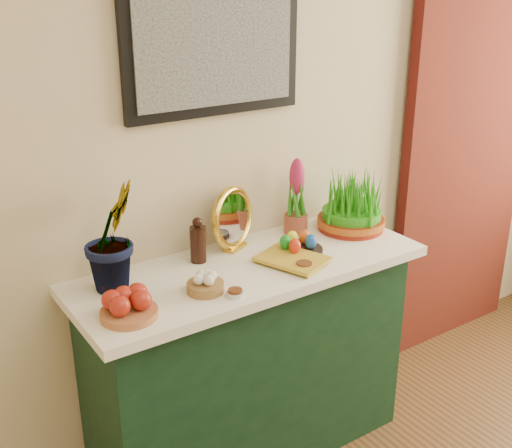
{
  "coord_description": "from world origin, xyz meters",
  "views": [
    {
      "loc": [
        -1.48,
        0.12,
        1.95
      ],
      "look_at": [
        -0.24,
        1.95,
        1.07
      ],
      "focal_mm": 45.0,
      "sensor_mm": 36.0,
      "label": 1
    }
  ],
  "objects": [
    {
      "name": "hyacinth_green",
      "position": [
        -0.74,
        2.11,
        1.15
      ],
      "size": [
        0.34,
        0.33,
        0.52
      ],
      "primitive_type": "imported",
      "rotation": [
        0.0,
        0.0,
        0.61
      ],
      "color": "#2C801B",
      "rests_on": "tablecloth"
    },
    {
      "name": "tablecloth",
      "position": [
        -0.24,
        2.0,
        0.87
      ],
      "size": [
        1.4,
        0.55,
        0.04
      ],
      "primitive_type": "cube",
      "color": "white",
      "rests_on": "sideboard"
    },
    {
      "name": "mirror",
      "position": [
        -0.21,
        2.17,
        1.02
      ],
      "size": [
        0.26,
        0.16,
        0.26
      ],
      "color": "gold",
      "rests_on": "tablecloth"
    },
    {
      "name": "egg_plate",
      "position": [
        -0.02,
        1.98,
        0.92
      ],
      "size": [
        0.26,
        0.26,
        0.08
      ],
      "color": "black",
      "rests_on": "tablecloth"
    },
    {
      "name": "apple_bowl",
      "position": [
        -0.79,
        1.88,
        0.93
      ],
      "size": [
        0.22,
        0.22,
        0.1
      ],
      "color": "#A45F36",
      "rests_on": "tablecloth"
    },
    {
      "name": "hyacinth_pink",
      "position": [
        0.1,
        2.15,
        1.04
      ],
      "size": [
        0.1,
        0.1,
        0.33
      ],
      "color": "#9A4934",
      "rests_on": "tablecloth"
    },
    {
      "name": "spice_dish_left",
      "position": [
        -0.43,
        1.81,
        0.9
      ],
      "size": [
        0.06,
        0.06,
        0.03
      ],
      "color": "silver",
      "rests_on": "tablecloth"
    },
    {
      "name": "book",
      "position": [
        -0.19,
        1.88,
        0.91
      ],
      "size": [
        0.25,
        0.3,
        0.03
      ],
      "primitive_type": "imported",
      "rotation": [
        0.0,
        0.0,
        0.36
      ],
      "color": "gold",
      "rests_on": "tablecloth"
    },
    {
      "name": "wheatgrass_sabzeh",
      "position": [
        0.33,
        2.05,
        1.0
      ],
      "size": [
        0.3,
        0.3,
        0.24
      ],
      "color": "maroon",
      "rests_on": "tablecloth"
    },
    {
      "name": "spice_dish_right",
      "position": [
        -0.1,
        1.84,
        0.9
      ],
      "size": [
        0.08,
        0.08,
        0.03
      ],
      "color": "silver",
      "rests_on": "tablecloth"
    },
    {
      "name": "sideboard",
      "position": [
        -0.24,
        2.0,
        0.42
      ],
      "size": [
        1.3,
        0.45,
        0.85
      ],
      "primitive_type": "cube",
      "color": "#12321B",
      "rests_on": "ground"
    },
    {
      "name": "garlic_basket",
      "position": [
        -0.5,
        1.89,
        0.92
      ],
      "size": [
        0.14,
        0.14,
        0.07
      ],
      "color": "olive",
      "rests_on": "tablecloth"
    },
    {
      "name": "vinegar_cruet",
      "position": [
        -0.39,
        2.13,
        0.97
      ],
      "size": [
        0.06,
        0.06,
        0.18
      ],
      "color": "black",
      "rests_on": "tablecloth"
    }
  ]
}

